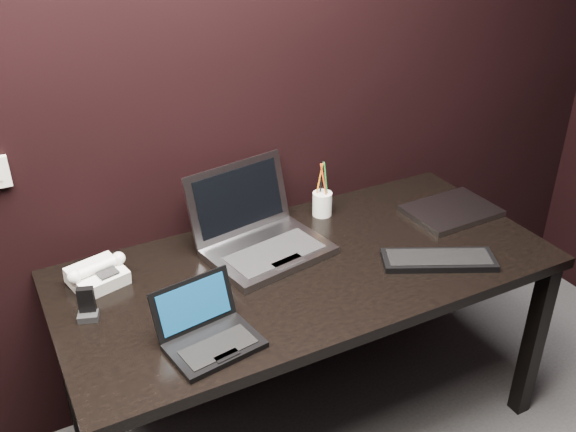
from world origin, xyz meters
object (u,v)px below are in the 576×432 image
desk (307,283)px  desk_phone (97,275)px  closed_laptop (451,211)px  silver_laptop (260,237)px  ext_keyboard (439,260)px  pen_cup (322,203)px  mobile_phone (87,307)px  netbook (209,333)px

desk → desk_phone: 0.71m
closed_laptop → silver_laptop: bearing=172.2°
ext_keyboard → pen_cup: bearing=110.6°
desk → desk_phone: bearing=161.9°
ext_keyboard → closed_laptop: bearing=43.1°
ext_keyboard → desk_phone: desk_phone is taller
desk_phone → mobile_phone: 0.17m
desk → mobile_phone: size_ratio=16.44×
silver_laptop → closed_laptop: (0.78, -0.11, -0.04)m
silver_laptop → ext_keyboard: (0.51, -0.36, -0.04)m
desk → desk_phone: (-0.66, 0.22, 0.11)m
desk → netbook: 0.52m
pen_cup → closed_laptop: bearing=-26.8°
mobile_phone → closed_laptop: bearing=0.0°
desk → pen_cup: size_ratio=7.65×
silver_laptop → closed_laptop: size_ratio=1.34×
pen_cup → mobile_phone: bearing=-166.5°
desk → pen_cup: pen_cup is taller
ext_keyboard → mobile_phone: size_ratio=3.91×
silver_laptop → pen_cup: silver_laptop is taller
silver_laptop → closed_laptop: 0.79m
desk_phone → pen_cup: pen_cup is taller
netbook → silver_laptop: 0.52m
closed_laptop → pen_cup: 0.51m
netbook → desk_phone: bearing=115.9°
ext_keyboard → netbook: bearing=-178.4°
desk → silver_laptop: 0.23m
desk → pen_cup: 0.38m
ext_keyboard → pen_cup: size_ratio=1.82×
silver_laptop → ext_keyboard: bearing=-35.5°
netbook → desk_phone: size_ratio=1.39×
desk → pen_cup: (0.22, 0.29, 0.13)m
ext_keyboard → pen_cup: (-0.18, 0.48, 0.04)m
netbook → pen_cup: 0.84m
mobile_phone → ext_keyboard: bearing=-12.6°
desk → silver_laptop: silver_laptop is taller
desk → closed_laptop: (0.68, 0.06, 0.09)m
desk_phone → mobile_phone: bearing=-112.6°
desk → mobile_phone: (-0.73, 0.06, 0.12)m
netbook → mobile_phone: (-0.28, 0.28, 0.01)m
desk_phone → ext_keyboard: bearing=-21.3°
desk_phone → pen_cup: 0.89m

